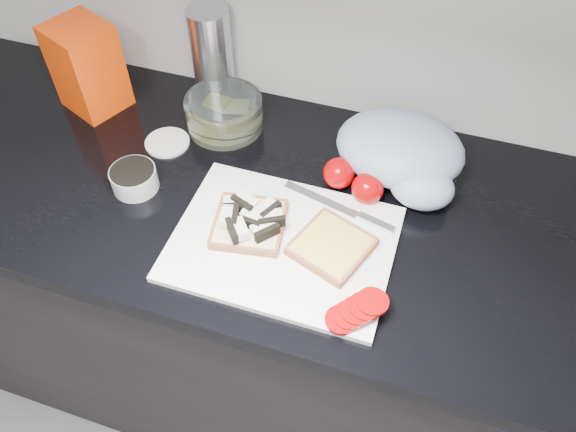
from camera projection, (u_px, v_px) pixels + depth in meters
The scene contains 14 objects.
base_cabinet at pixel (245, 305), 1.49m from camera, with size 3.50×0.60×0.86m, color black.
countertop at pixel (233, 190), 1.15m from camera, with size 3.50×0.64×0.04m, color black.
cutting_board at pixel (283, 243), 1.03m from camera, with size 0.40×0.30×0.01m, color white.
bread_left at pixel (249, 222), 1.04m from camera, with size 0.15×0.15×0.04m.
bread_right at pixel (331, 246), 1.01m from camera, with size 0.16×0.16×0.02m.
tomato_slices at pixel (357, 311), 0.92m from camera, with size 0.11×0.11×0.02m.
knife at pixel (352, 213), 1.06m from camera, with size 0.23×0.07×0.01m.
seed_tub at pixel (134, 178), 1.11m from camera, with size 0.09×0.09×0.05m.
tub_lid at pixel (167, 143), 1.21m from camera, with size 0.10×0.10×0.01m, color silver.
glass_bowl at pixel (224, 113), 1.22m from camera, with size 0.17×0.17×0.07m.
bread_bag at pixel (87, 67), 1.22m from camera, with size 0.13×0.12×0.20m, color #EC3703.
steel_canister at pixel (212, 56), 1.23m from camera, with size 0.09×0.09×0.22m, color #B7B6BB.
grocery_bag at pixel (403, 153), 1.11m from camera, with size 0.27×0.24×0.11m.
whole_tomatoes at pixel (353, 181), 1.10m from camera, with size 0.13×0.09×0.06m.
Camera 1 is at (0.35, 0.49, 1.73)m, focal length 35.00 mm.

